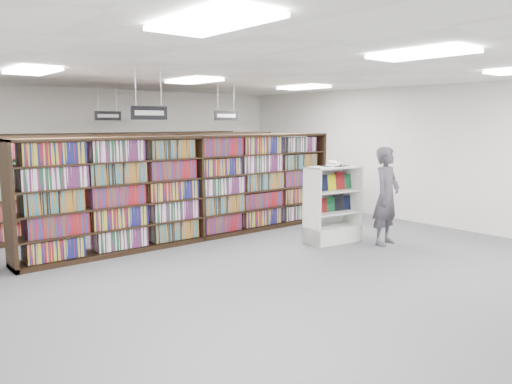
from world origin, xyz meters
TOP-DOWN VIEW (x-y plane):
  - floor at (0.00, 0.00)m, footprint 12.00×12.00m
  - ceiling at (0.00, 0.00)m, footprint 10.00×12.00m
  - wall_back at (0.00, 6.00)m, footprint 10.00×0.10m
  - wall_right at (5.00, 0.00)m, footprint 0.10×12.00m
  - bookshelf_row_near at (0.00, 2.00)m, footprint 7.00×0.60m
  - bookshelf_row_mid at (0.00, 4.00)m, footprint 7.00×0.60m
  - bookshelf_row_far at (0.00, 5.70)m, footprint 7.00×0.60m
  - aisle_sign_left at (-1.50, 1.00)m, footprint 0.65×0.02m
  - aisle_sign_right at (1.50, 3.00)m, footprint 0.65×0.02m
  - aisle_sign_center at (-0.50, 5.00)m, footprint 0.65×0.02m
  - troffer_front_left at (-3.00, -3.00)m, footprint 0.60×1.20m
  - troffer_front_center at (0.00, -3.00)m, footprint 0.60×1.20m
  - troffer_back_left at (-3.00, 2.00)m, footprint 0.60×1.20m
  - troffer_back_center at (0.00, 2.00)m, footprint 0.60×1.20m
  - troffer_back_right at (3.00, 2.00)m, footprint 0.60×1.20m
  - endcap_display at (1.96, 0.12)m, footprint 1.14×0.68m
  - open_book at (2.01, 0.11)m, footprint 0.59×0.43m
  - shopper at (2.61, -0.70)m, footprint 0.76×0.57m

SIDE VIEW (x-z plane):
  - floor at x=0.00m, z-range 0.00..0.00m
  - endcap_display at x=1.96m, z-range -0.25..1.25m
  - shopper at x=2.61m, z-range 0.00..1.89m
  - bookshelf_row_near at x=0.00m, z-range 0.00..2.10m
  - bookshelf_row_mid at x=0.00m, z-range 0.00..2.10m
  - bookshelf_row_far at x=0.00m, z-range 0.00..2.10m
  - open_book at x=2.01m, z-range 1.48..1.60m
  - wall_back at x=0.00m, z-range 0.00..3.20m
  - wall_right at x=5.00m, z-range 0.00..3.20m
  - aisle_sign_left at x=-1.50m, z-range 2.13..2.93m
  - aisle_sign_right at x=1.50m, z-range 2.13..2.93m
  - aisle_sign_center at x=-0.50m, z-range 2.13..2.93m
  - troffer_front_left at x=-3.00m, z-range 3.14..3.18m
  - troffer_front_center at x=0.00m, z-range 3.14..3.18m
  - troffer_back_left at x=-3.00m, z-range 3.14..3.18m
  - troffer_back_center at x=0.00m, z-range 3.14..3.18m
  - troffer_back_right at x=3.00m, z-range 3.14..3.18m
  - ceiling at x=0.00m, z-range 3.15..3.25m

